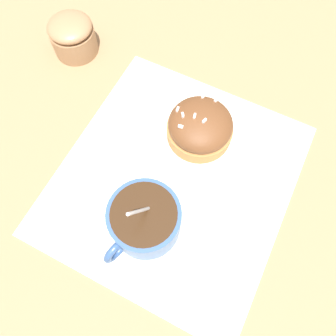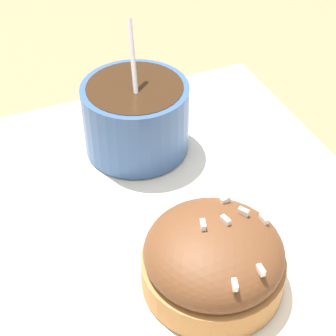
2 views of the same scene
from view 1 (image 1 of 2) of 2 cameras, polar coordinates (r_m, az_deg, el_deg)
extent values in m
plane|color=#93704C|center=(0.47, 1.17, -1.86)|extent=(3.00, 3.00, 0.00)
cube|color=white|center=(0.46, 1.18, -1.80)|extent=(0.37, 0.35, 0.00)
cylinder|color=#335184|center=(0.41, -3.98, -9.05)|extent=(0.09, 0.09, 0.06)
cylinder|color=#331E0F|center=(0.39, -4.22, -8.14)|extent=(0.08, 0.08, 0.01)
torus|color=#335184|center=(0.41, -8.99, -13.96)|extent=(0.04, 0.02, 0.04)
ellipsoid|color=silver|center=(0.43, -6.09, -12.29)|extent=(0.03, 0.02, 0.01)
cylinder|color=silver|center=(0.39, -3.50, -7.04)|extent=(0.05, 0.02, 0.10)
cylinder|color=#B2753D|center=(0.49, 5.49, 6.47)|extent=(0.10, 0.10, 0.02)
ellipsoid|color=brown|center=(0.47, 5.69, 7.57)|extent=(0.09, 0.09, 0.04)
cube|color=white|center=(0.45, 6.36, 8.16)|extent=(0.01, 0.01, 0.00)
cube|color=white|center=(0.45, 4.07, 9.21)|extent=(0.01, 0.00, 0.00)
cube|color=white|center=(0.45, 2.59, 9.20)|extent=(0.01, 0.01, 0.00)
cube|color=white|center=(0.48, 6.62, 12.15)|extent=(0.01, 0.00, 0.00)
cube|color=white|center=(0.45, 2.21, 7.23)|extent=(0.00, 0.01, 0.00)
cube|color=white|center=(0.46, 1.70, 10.18)|extent=(0.01, 0.00, 0.00)
cube|color=white|center=(0.48, 8.40, 11.58)|extent=(0.01, 0.01, 0.00)
cylinder|color=#99704C|center=(0.60, -16.01, 20.55)|extent=(0.07, 0.07, 0.04)
ellipsoid|color=#99704C|center=(0.58, -16.79, 22.47)|extent=(0.07, 0.07, 0.03)
camera|label=2|loc=(0.46, 43.85, 39.48)|focal=60.00mm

